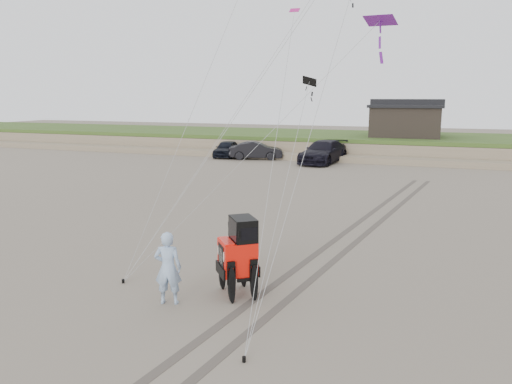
{
  "coord_description": "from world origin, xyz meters",
  "views": [
    {
      "loc": [
        5.06,
        -10.38,
        5.36
      ],
      "look_at": [
        0.1,
        3.0,
        2.6
      ],
      "focal_mm": 35.0,
      "sensor_mm": 36.0,
      "label": 1
    }
  ],
  "objects_px": {
    "truck_a": "(227,149)",
    "truck_c": "(323,152)",
    "cabin": "(406,120)",
    "jeep": "(238,264)",
    "truck_b": "(256,151)",
    "man": "(168,268)"
  },
  "relations": [
    {
      "from": "truck_a",
      "to": "truck_b",
      "type": "relative_size",
      "value": 0.94
    },
    {
      "from": "jeep",
      "to": "truck_c",
      "type": "bearing_deg",
      "value": 150.04
    },
    {
      "from": "truck_a",
      "to": "truck_c",
      "type": "distance_m",
      "value": 9.03
    },
    {
      "from": "truck_b",
      "to": "jeep",
      "type": "height_order",
      "value": "jeep"
    },
    {
      "from": "cabin",
      "to": "jeep",
      "type": "height_order",
      "value": "cabin"
    },
    {
      "from": "man",
      "to": "truck_b",
      "type": "bearing_deg",
      "value": -91.59
    },
    {
      "from": "cabin",
      "to": "truck_a",
      "type": "bearing_deg",
      "value": -155.45
    },
    {
      "from": "cabin",
      "to": "man",
      "type": "relative_size",
      "value": 3.29
    },
    {
      "from": "cabin",
      "to": "truck_c",
      "type": "bearing_deg",
      "value": -126.67
    },
    {
      "from": "man",
      "to": "truck_a",
      "type": "bearing_deg",
      "value": -86.68
    },
    {
      "from": "cabin",
      "to": "truck_b",
      "type": "distance_m",
      "value": 14.11
    },
    {
      "from": "truck_a",
      "to": "truck_b",
      "type": "xyz_separation_m",
      "value": [
        3.05,
        -0.69,
        0.02
      ]
    },
    {
      "from": "jeep",
      "to": "man",
      "type": "relative_size",
      "value": 2.38
    },
    {
      "from": "cabin",
      "to": "truck_c",
      "type": "height_order",
      "value": "cabin"
    },
    {
      "from": "truck_b",
      "to": "truck_c",
      "type": "xyz_separation_m",
      "value": [
        5.92,
        -0.36,
        0.15
      ]
    },
    {
      "from": "truck_a",
      "to": "man",
      "type": "height_order",
      "value": "man"
    },
    {
      "from": "truck_a",
      "to": "man",
      "type": "xyz_separation_m",
      "value": [
        11.42,
        -29.88,
        0.24
      ]
    },
    {
      "from": "truck_a",
      "to": "truck_c",
      "type": "height_order",
      "value": "truck_c"
    },
    {
      "from": "truck_b",
      "to": "truck_c",
      "type": "distance_m",
      "value": 5.94
    },
    {
      "from": "truck_c",
      "to": "man",
      "type": "xyz_separation_m",
      "value": [
        2.45,
        -28.84,
        0.07
      ]
    },
    {
      "from": "truck_c",
      "to": "jeep",
      "type": "distance_m",
      "value": 27.93
    },
    {
      "from": "truck_b",
      "to": "man",
      "type": "height_order",
      "value": "man"
    }
  ]
}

